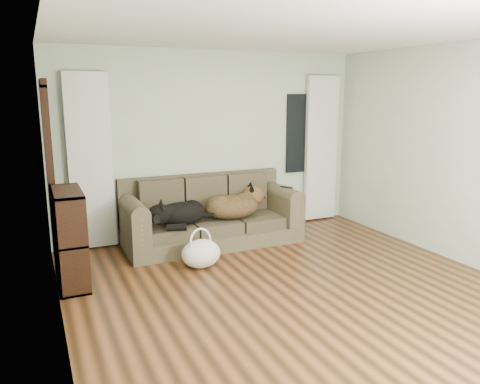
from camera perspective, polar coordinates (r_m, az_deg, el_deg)
name	(u,v)px	position (r m, az deg, el deg)	size (l,w,h in m)	color
floor	(303,296)	(4.89, 7.65, -12.47)	(5.00, 5.00, 0.00)	black
ceiling	(311,26)	(4.49, 8.62, 19.35)	(5.00, 5.00, 0.00)	white
wall_back	(213,144)	(6.73, -3.37, 5.88)	(4.50, 0.04, 2.60)	#B6CFAD
wall_left	(54,189)	(3.82, -21.72, 0.36)	(0.04, 5.00, 2.60)	#B6CFAD
wall_right	(474,156)	(6.01, 26.59, 3.90)	(0.04, 5.00, 2.60)	#B6CFAD
curtain_left	(91,162)	(6.27, -17.76, 3.49)	(0.55, 0.08, 2.25)	silver
curtain_right	(321,149)	(7.51, 9.85, 5.20)	(0.55, 0.08, 2.25)	silver
window_pane	(301,134)	(7.34, 7.42, 7.09)	(0.50, 0.03, 1.20)	black
door_casing	(51,177)	(5.89, -22.09, 1.67)	(0.07, 0.60, 2.10)	black
sofa	(212,211)	(6.33, -3.41, -2.36)	(2.35, 1.01, 0.96)	#332B1D
dog_black_lab	(179,215)	(6.07, -7.50, -2.77)	(0.69, 0.48, 0.29)	black
dog_shepherd	(234,207)	(6.39, -0.70, -1.82)	(0.80, 0.56, 0.35)	black
tv_remote	(287,187)	(6.54, 5.72, 0.60)	(0.05, 0.17, 0.02)	black
tote_bag	(201,254)	(5.55, -4.78, -7.59)	(0.47, 0.36, 0.34)	white
bookshelf	(69,239)	(5.30, -20.07, -5.36)	(0.31, 0.82, 1.03)	black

